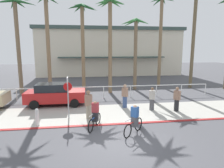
{
  "coord_description": "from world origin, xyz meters",
  "views": [
    {
      "loc": [
        -1.63,
        -8.49,
        4.25
      ],
      "look_at": [
        0.39,
        6.0,
        1.67
      ],
      "focal_mm": 32.03,
      "sensor_mm": 36.0,
      "label": 1
    }
  ],
  "objects": [
    {
      "name": "palm_tree_1",
      "position": [
        -4.99,
        11.24,
        6.78
      ],
      "size": [
        3.31,
        3.28,
        9.15
      ],
      "color": "#846B4C",
      "rests_on": "ground"
    },
    {
      "name": "cyclist_blue_1",
      "position": [
        -1.11,
        1.88,
        0.69
      ],
      "size": [
        0.8,
        1.69,
        1.5
      ],
      "color": "black",
      "rests_on": "ground"
    },
    {
      "name": "ground_plane",
      "position": [
        0.0,
        10.0,
        0.0
      ],
      "size": [
        80.0,
        80.0,
        0.0
      ],
      "primitive_type": "plane",
      "color": "#4C4C51"
    },
    {
      "name": "stop_sign_bike_lane",
      "position": [
        -2.66,
        3.7,
        1.68
      ],
      "size": [
        0.52,
        0.56,
        2.56
      ],
      "color": "gray",
      "rests_on": "ground"
    },
    {
      "name": "sidewalk_strip",
      "position": [
        0.0,
        4.2,
        0.01
      ],
      "size": [
        44.0,
        4.0,
        0.02
      ],
      "primitive_type": "cube",
      "color": "#ADAAA0",
      "rests_on": "ground"
    },
    {
      "name": "pedestrian_2",
      "position": [
        -1.42,
        3.36,
        0.83
      ],
      "size": [
        0.48,
        0.45,
        1.78
      ],
      "color": "gray",
      "rests_on": "ground"
    },
    {
      "name": "cyclist_red_0",
      "position": [
        0.81,
        0.87,
        0.69
      ],
      "size": [
        1.3,
        1.36,
        1.5
      ],
      "color": "black",
      "rests_on": "ground"
    },
    {
      "name": "palm_tree_2",
      "position": [
        -1.68,
        12.19,
        6.56
      ],
      "size": [
        3.05,
        3.71,
        8.62
      ],
      "color": "#846B4C",
      "rests_on": "ground"
    },
    {
      "name": "car_red_1",
      "position": [
        -3.86,
        6.71,
        0.87
      ],
      "size": [
        4.4,
        2.02,
        1.69
      ],
      "color": "red",
      "rests_on": "ground"
    },
    {
      "name": "building_backdrop",
      "position": [
        2.64,
        26.38,
        3.83
      ],
      "size": [
        23.42,
        10.18,
        7.61
      ],
      "color": "beige",
      "rests_on": "ground"
    },
    {
      "name": "palm_tree_3",
      "position": [
        0.85,
        10.55,
        6.65
      ],
      "size": [
        2.93,
        3.52,
        8.8
      ],
      "color": "#846B4C",
      "rests_on": "ground"
    },
    {
      "name": "bollard_1",
      "position": [
        -4.3,
        2.61,
        0.52
      ],
      "size": [
        0.2,
        0.2,
        1.0
      ],
      "color": "white",
      "rests_on": "ground"
    },
    {
      "name": "palm_tree_5",
      "position": [
        6.85,
        13.31,
        7.01
      ],
      "size": [
        3.13,
        3.23,
        9.84
      ],
      "color": "#846B4C",
      "rests_on": "ground"
    },
    {
      "name": "palm_tree_0",
      "position": [
        -7.61,
        11.19,
        6.21
      ],
      "size": [
        3.61,
        3.13,
        8.67
      ],
      "color": "#756047",
      "rests_on": "ground"
    },
    {
      "name": "pedestrian_1",
      "position": [
        4.6,
        4.02,
        0.79
      ],
      "size": [
        0.44,
        0.48,
        1.71
      ],
      "color": "#232326",
      "rests_on": "ground"
    },
    {
      "name": "pedestrian_0",
      "position": [
        1.25,
        5.36,
        0.81
      ],
      "size": [
        0.47,
        0.46,
        1.74
      ],
      "color": "#384C7A",
      "rests_on": "ground"
    },
    {
      "name": "pedestrian_3",
      "position": [
        3.0,
        4.5,
        0.75
      ],
      "size": [
        0.47,
        0.42,
        1.63
      ],
      "color": "#4C4C51",
      "rests_on": "ground"
    },
    {
      "name": "palm_tree_6",
      "position": [
        10.01,
        11.89,
        6.91
      ],
      "size": [
        3.14,
        2.64,
        10.03
      ],
      "color": "brown",
      "rests_on": "ground"
    },
    {
      "name": "curb_paint",
      "position": [
        0.0,
        2.2,
        0.01
      ],
      "size": [
        44.0,
        0.24,
        0.03
      ],
      "primitive_type": "cube",
      "color": "maroon",
      "rests_on": "ground"
    },
    {
      "name": "palm_tree_4",
      "position": [
        3.57,
        11.77,
        5.26
      ],
      "size": [
        3.11,
        3.13,
        7.29
      ],
      "color": "#756047",
      "rests_on": "ground"
    },
    {
      "name": "rail_fence",
      "position": [
        -0.0,
        8.5,
        0.84
      ],
      "size": [
        19.31,
        0.08,
        1.04
      ],
      "color": "white",
      "rests_on": "ground"
    }
  ]
}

